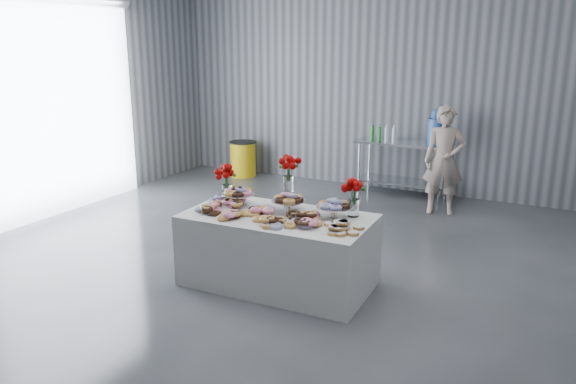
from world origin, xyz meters
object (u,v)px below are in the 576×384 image
object	(u,v)px
prep_table	(403,159)
water_jug	(437,128)
trash_barrel	(243,159)
display_table	(278,250)
person	(444,160)

from	to	relation	value
prep_table	water_jug	distance (m)	0.73
trash_barrel	prep_table	bearing A→B (deg)	0.00
display_table	person	bearing A→B (deg)	74.06
prep_table	trash_barrel	distance (m)	3.03
person	water_jug	bearing A→B (deg)	99.68
display_table	water_jug	xyz separation A→B (m)	(0.67, 3.90, 0.77)
display_table	water_jug	size ratio (longest dim) A/B	3.43
person	trash_barrel	size ratio (longest dim) A/B	2.42
display_table	person	world-z (taller)	person
water_jug	trash_barrel	distance (m)	3.61
display_table	prep_table	distance (m)	3.91
display_table	trash_barrel	world-z (taller)	display_table
person	trash_barrel	xyz separation A→B (m)	(-3.79, 0.61, -0.46)
display_table	prep_table	bearing A→B (deg)	87.54
prep_table	person	world-z (taller)	person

